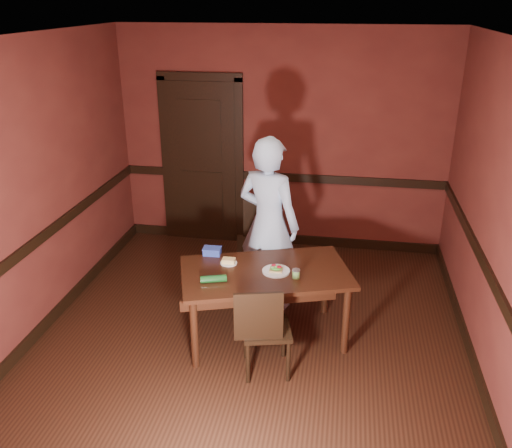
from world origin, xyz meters
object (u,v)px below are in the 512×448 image
(dining_table, at_px, (265,305))
(sandwich_plate, at_px, (276,270))
(sauce_jar, at_px, (296,274))
(cheese_saucer, at_px, (229,262))
(chair_far, at_px, (256,242))
(food_tub, at_px, (212,251))
(person, at_px, (269,224))
(chair_near, at_px, (267,327))

(dining_table, relative_size, sandwich_plate, 6.03)
(sauce_jar, distance_m, cheese_saucer, 0.66)
(chair_far, distance_m, food_tub, 0.99)
(person, distance_m, sandwich_plate, 0.68)
(chair_near, bearing_deg, food_tub, -61.92)
(cheese_saucer, bearing_deg, person, 61.53)
(dining_table, distance_m, food_tub, 0.72)
(person, xyz_separation_m, food_tub, (-0.49, -0.38, -0.15))
(chair_near, relative_size, sauce_jar, 10.34)
(dining_table, height_order, cheese_saucer, cheese_saucer)
(cheese_saucer, height_order, food_tub, food_tub)
(sauce_jar, bearing_deg, cheese_saucer, 164.80)
(cheese_saucer, bearing_deg, chair_near, -51.87)
(chair_near, height_order, person, person)
(sandwich_plate, bearing_deg, chair_near, -91.63)
(person, xyz_separation_m, cheese_saucer, (-0.29, -0.54, -0.17))
(dining_table, distance_m, cheese_saucer, 0.52)
(cheese_saucer, bearing_deg, sauce_jar, -15.20)
(dining_table, bearing_deg, sauce_jar, -34.87)
(person, height_order, cheese_saucer, person)
(sauce_jar, relative_size, cheese_saucer, 0.52)
(dining_table, xyz_separation_m, cheese_saucer, (-0.36, 0.09, 0.37))
(sandwich_plate, xyz_separation_m, food_tub, (-0.65, 0.25, 0.02))
(person, bearing_deg, sandwich_plate, 124.94)
(chair_far, distance_m, sandwich_plate, 1.24)
(sandwich_plate, height_order, food_tub, food_tub)
(sandwich_plate, relative_size, sauce_jar, 3.04)
(food_tub, bearing_deg, sauce_jar, -23.55)
(person, bearing_deg, cheese_saucer, 82.10)
(chair_far, height_order, person, person)
(chair_far, relative_size, chair_near, 1.04)
(chair_far, bearing_deg, food_tub, -118.00)
(dining_table, relative_size, sauce_jar, 18.30)
(person, bearing_deg, chair_near, 118.26)
(chair_far, bearing_deg, person, -78.54)
(person, height_order, sauce_jar, person)
(sauce_jar, height_order, cheese_saucer, sauce_jar)
(sandwich_plate, xyz_separation_m, cheese_saucer, (-0.45, 0.09, 0.00))
(dining_table, distance_m, chair_near, 0.48)
(sauce_jar, bearing_deg, person, 116.10)
(cheese_saucer, bearing_deg, food_tub, 141.42)
(person, height_order, food_tub, person)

